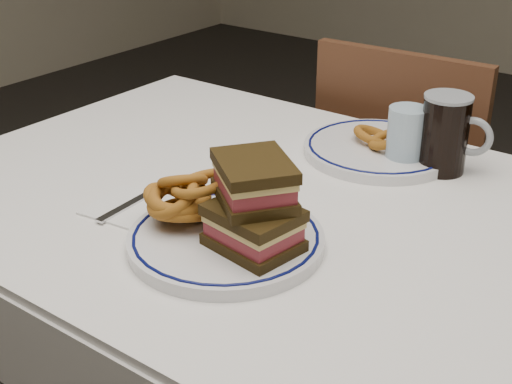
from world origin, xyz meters
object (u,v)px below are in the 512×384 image
Objects in this scene: chair_far at (407,199)px; beer_mug at (446,133)px; far_plate at (379,149)px; reuben_sandwich at (254,204)px; main_plate at (226,239)px.

chair_far is 6.16× the size of beer_mug.
far_plate is (-0.13, -0.00, -0.06)m from beer_mug.
reuben_sandwich is at bearing -102.32° from beer_mug.
reuben_sandwich reaches higher than far_plate.
beer_mug is at bearing 0.24° from far_plate.
far_plate is (-0.03, 0.44, -0.07)m from reuben_sandwich.
reuben_sandwich reaches higher than main_plate.
chair_far is at bearing 120.85° from beer_mug.
chair_far is 0.54m from beer_mug.
reuben_sandwich is 0.45m from beer_mug.
far_plate is at bearing -179.76° from beer_mug.
far_plate is (0.02, 0.45, -0.00)m from main_plate.
reuben_sandwich reaches higher than beer_mug.
chair_far is 3.07× the size of far_plate.
main_plate is at bearing -92.28° from far_plate.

